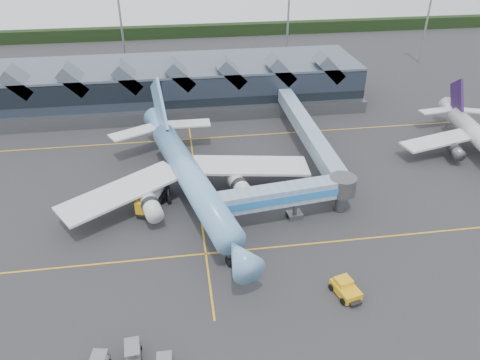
{
  "coord_description": "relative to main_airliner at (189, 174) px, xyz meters",
  "views": [
    {
      "loc": [
        -2.65,
        -57.57,
        41.45
      ],
      "look_at": [
        6.27,
        2.41,
        5.0
      ],
      "focal_mm": 35.0,
      "sensor_mm": 36.0,
      "label": 1
    }
  ],
  "objects": [
    {
      "name": "ground",
      "position": [
        1.34,
        -6.35,
        -4.47
      ],
      "size": [
        260.0,
        260.0,
        0.0
      ],
      "primitive_type": "plane",
      "color": "#2D2D2F",
      "rests_on": "ground"
    },
    {
      "name": "taxi_stripes",
      "position": [
        1.34,
        3.65,
        -4.47
      ],
      "size": [
        120.0,
        60.0,
        0.01
      ],
      "color": "gold",
      "rests_on": "ground"
    },
    {
      "name": "tree_line_far",
      "position": [
        1.34,
        103.65,
        -2.47
      ],
      "size": [
        260.0,
        4.0,
        4.0
      ],
      "primitive_type": "cube",
      "color": "black",
      "rests_on": "ground"
    },
    {
      "name": "terminal",
      "position": [
        -3.73,
        41.0,
        0.41
      ],
      "size": [
        90.0,
        22.25,
        12.52
      ],
      "color": "black",
      "rests_on": "ground"
    },
    {
      "name": "light_masts",
      "position": [
        22.34,
        56.45,
        8.01
      ],
      "size": [
        132.4,
        42.56,
        22.45
      ],
      "color": "gray",
      "rests_on": "ground"
    },
    {
      "name": "main_airliner",
      "position": [
        0.0,
        0.0,
        0.0
      ],
      "size": [
        40.05,
        46.88,
        15.22
      ],
      "rotation": [
        0.0,
        0.0,
        0.24
      ],
      "color": "#6996D4",
      "rests_on": "ground"
    },
    {
      "name": "regional_jet",
      "position": [
        54.17,
        7.11,
        -0.93
      ],
      "size": [
        29.68,
        32.6,
        11.19
      ],
      "rotation": [
        0.0,
        0.0,
        -0.13
      ],
      "color": "silver",
      "rests_on": "ground"
    },
    {
      "name": "jet_bridge",
      "position": [
        14.41,
        -7.94,
        -0.24
      ],
      "size": [
        23.95,
        6.35,
        5.95
      ],
      "rotation": [
        0.0,
        0.0,
        0.13
      ],
      "color": "#769BC5",
      "rests_on": "ground"
    },
    {
      "name": "fuel_truck",
      "position": [
        -5.63,
        -0.83,
        -2.66
      ],
      "size": [
        5.29,
        9.57,
        3.24
      ],
      "rotation": [
        0.0,
        0.0,
        -0.35
      ],
      "color": "black",
      "rests_on": "ground"
    },
    {
      "name": "pushback_tug",
      "position": [
        17.55,
        -24.39,
        -3.62
      ],
      "size": [
        3.51,
        4.68,
        1.9
      ],
      "rotation": [
        0.0,
        0.0,
        0.25
      ],
      "color": "gold",
      "rests_on": "ground"
    },
    {
      "name": "baggage_carts",
      "position": [
        -7.64,
        -31.09,
        -3.51
      ],
      "size": [
        8.57,
        4.84,
        1.72
      ],
      "rotation": [
        0.0,
        0.0,
        -0.03
      ],
      "color": "gray",
      "rests_on": "ground"
    }
  ]
}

